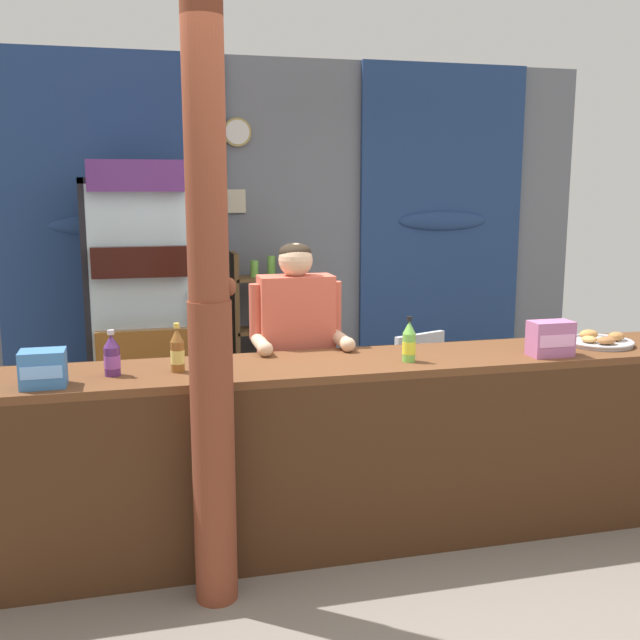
{
  "coord_description": "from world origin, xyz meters",
  "views": [
    {
      "loc": [
        -1.04,
        -3.14,
        1.84
      ],
      "look_at": [
        -0.08,
        0.69,
        1.12
      ],
      "focal_mm": 41.35,
      "sensor_mm": 36.0,
      "label": 1
    }
  ],
  "objects_px": {
    "pastry_tray": "(599,341)",
    "timber_post": "(210,314)",
    "plastic_lawn_chair": "(406,383)",
    "snack_box_wafer": "(551,339)",
    "drink_fridge": "(141,293)",
    "soda_bottle_grape_soda": "(112,356)",
    "shopkeeper": "(296,344)",
    "soda_bottle_iced_tea": "(177,351)",
    "soda_bottle_lime_soda": "(409,343)",
    "stall_counter": "(365,435)",
    "snack_box_biscuit": "(43,369)",
    "bottle_shelf_rack": "(264,335)"
  },
  "relations": [
    {
      "from": "plastic_lawn_chair",
      "to": "snack_box_wafer",
      "type": "distance_m",
      "value": 1.46
    },
    {
      "from": "drink_fridge",
      "to": "plastic_lawn_chair",
      "type": "xyz_separation_m",
      "value": [
        1.77,
        -0.56,
        -0.61
      ]
    },
    {
      "from": "bottle_shelf_rack",
      "to": "drink_fridge",
      "type": "bearing_deg",
      "value": -161.54
    },
    {
      "from": "soda_bottle_grape_soda",
      "to": "soda_bottle_iced_tea",
      "type": "xyz_separation_m",
      "value": [
        0.3,
        -0.0,
        0.01
      ]
    },
    {
      "from": "bottle_shelf_rack",
      "to": "plastic_lawn_chair",
      "type": "distance_m",
      "value": 1.23
    },
    {
      "from": "timber_post",
      "to": "pastry_tray",
      "type": "distance_m",
      "value": 2.27
    },
    {
      "from": "timber_post",
      "to": "pastry_tray",
      "type": "relative_size",
      "value": 7.39
    },
    {
      "from": "snack_box_biscuit",
      "to": "timber_post",
      "type": "bearing_deg",
      "value": -20.63
    },
    {
      "from": "plastic_lawn_chair",
      "to": "shopkeeper",
      "type": "xyz_separation_m",
      "value": [
        -0.93,
        -0.7,
        0.47
      ]
    },
    {
      "from": "drink_fridge",
      "to": "soda_bottle_grape_soda",
      "type": "height_order",
      "value": "drink_fridge"
    },
    {
      "from": "stall_counter",
      "to": "plastic_lawn_chair",
      "type": "bearing_deg",
      "value": 61.12
    },
    {
      "from": "soda_bottle_grape_soda",
      "to": "snack_box_wafer",
      "type": "height_order",
      "value": "soda_bottle_grape_soda"
    },
    {
      "from": "shopkeeper",
      "to": "soda_bottle_iced_tea",
      "type": "relative_size",
      "value": 6.48
    },
    {
      "from": "plastic_lawn_chair",
      "to": "pastry_tray",
      "type": "height_order",
      "value": "pastry_tray"
    },
    {
      "from": "shopkeeper",
      "to": "soda_bottle_lime_soda",
      "type": "relative_size",
      "value": 6.61
    },
    {
      "from": "pastry_tray",
      "to": "snack_box_wafer",
      "type": "bearing_deg",
      "value": -157.21
    },
    {
      "from": "snack_box_wafer",
      "to": "timber_post",
      "type": "bearing_deg",
      "value": -171.62
    },
    {
      "from": "plastic_lawn_chair",
      "to": "soda_bottle_iced_tea",
      "type": "relative_size",
      "value": 3.64
    },
    {
      "from": "bottle_shelf_rack",
      "to": "snack_box_wafer",
      "type": "relative_size",
      "value": 6.07
    },
    {
      "from": "stall_counter",
      "to": "snack_box_biscuit",
      "type": "distance_m",
      "value": 1.57
    },
    {
      "from": "timber_post",
      "to": "pastry_tray",
      "type": "xyz_separation_m",
      "value": [
        2.2,
        0.44,
        -0.32
      ]
    },
    {
      "from": "soda_bottle_lime_soda",
      "to": "plastic_lawn_chair",
      "type": "bearing_deg",
      "value": 69.37
    },
    {
      "from": "stall_counter",
      "to": "pastry_tray",
      "type": "distance_m",
      "value": 1.47
    },
    {
      "from": "soda_bottle_iced_tea",
      "to": "snack_box_wafer",
      "type": "height_order",
      "value": "soda_bottle_iced_tea"
    },
    {
      "from": "drink_fridge",
      "to": "soda_bottle_lime_soda",
      "type": "bearing_deg",
      "value": -54.58
    },
    {
      "from": "soda_bottle_lime_soda",
      "to": "drink_fridge",
      "type": "bearing_deg",
      "value": 125.42
    },
    {
      "from": "soda_bottle_iced_tea",
      "to": "pastry_tray",
      "type": "distance_m",
      "value": 2.32
    },
    {
      "from": "pastry_tray",
      "to": "soda_bottle_lime_soda",
      "type": "bearing_deg",
      "value": -174.39
    },
    {
      "from": "stall_counter",
      "to": "soda_bottle_iced_tea",
      "type": "xyz_separation_m",
      "value": [
        -0.91,
        0.1,
        0.46
      ]
    },
    {
      "from": "timber_post",
      "to": "snack_box_wafer",
      "type": "xyz_separation_m",
      "value": [
        1.79,
        0.26,
        -0.25
      ]
    },
    {
      "from": "pastry_tray",
      "to": "timber_post",
      "type": "bearing_deg",
      "value": -168.75
    },
    {
      "from": "soda_bottle_grape_soda",
      "to": "shopkeeper",
      "type": "bearing_deg",
      "value": 25.96
    },
    {
      "from": "drink_fridge",
      "to": "soda_bottle_iced_tea",
      "type": "xyz_separation_m",
      "value": [
        0.15,
        -1.74,
        -0.04
      ]
    },
    {
      "from": "stall_counter",
      "to": "plastic_lawn_chair",
      "type": "relative_size",
      "value": 4.76
    },
    {
      "from": "soda_bottle_lime_soda",
      "to": "snack_box_wafer",
      "type": "distance_m",
      "value": 0.76
    },
    {
      "from": "soda_bottle_grape_soda",
      "to": "soda_bottle_lime_soda",
      "type": "bearing_deg",
      "value": -2.96
    },
    {
      "from": "snack_box_wafer",
      "to": "soda_bottle_grape_soda",
      "type": "bearing_deg",
      "value": 176.54
    },
    {
      "from": "drink_fridge",
      "to": "soda_bottle_lime_soda",
      "type": "xyz_separation_m",
      "value": [
        1.29,
        -1.82,
        -0.04
      ]
    },
    {
      "from": "snack_box_biscuit",
      "to": "soda_bottle_iced_tea",
      "type": "bearing_deg",
      "value": 12.31
    },
    {
      "from": "soda_bottle_grape_soda",
      "to": "bottle_shelf_rack",
      "type": "bearing_deg",
      "value": 62.49
    },
    {
      "from": "shopkeeper",
      "to": "pastry_tray",
      "type": "xyz_separation_m",
      "value": [
        1.64,
        -0.44,
        0.02
      ]
    },
    {
      "from": "timber_post",
      "to": "drink_fridge",
      "type": "distance_m",
      "value": 2.16
    },
    {
      "from": "snack_box_wafer",
      "to": "pastry_tray",
      "type": "xyz_separation_m",
      "value": [
        0.42,
        0.17,
        -0.07
      ]
    },
    {
      "from": "soda_bottle_grape_soda",
      "to": "soda_bottle_iced_tea",
      "type": "distance_m",
      "value": 0.3
    },
    {
      "from": "plastic_lawn_chair",
      "to": "snack_box_wafer",
      "type": "relative_size",
      "value": 3.88
    },
    {
      "from": "plastic_lawn_chair",
      "to": "soda_bottle_grape_soda",
      "type": "xyz_separation_m",
      "value": [
        -1.92,
        -1.18,
        0.56
      ]
    },
    {
      "from": "timber_post",
      "to": "plastic_lawn_chair",
      "type": "xyz_separation_m",
      "value": [
        1.5,
        1.58,
        -0.81
      ]
    },
    {
      "from": "pastry_tray",
      "to": "plastic_lawn_chair",
      "type": "bearing_deg",
      "value": 121.7
    },
    {
      "from": "timber_post",
      "to": "soda_bottle_grape_soda",
      "type": "relative_size",
      "value": 12.53
    },
    {
      "from": "timber_post",
      "to": "snack_box_biscuit",
      "type": "bearing_deg",
      "value": 159.37
    }
  ]
}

